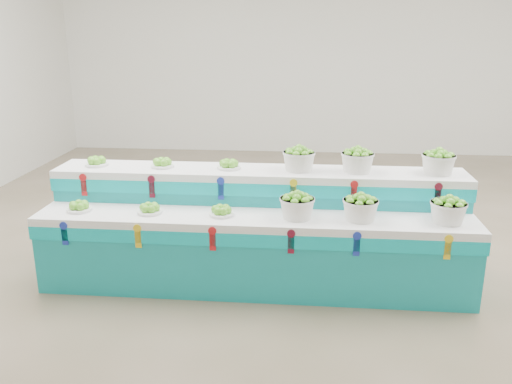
{
  "coord_description": "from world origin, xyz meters",
  "views": [
    {
      "loc": [
        -0.43,
        -5.25,
        2.29
      ],
      "look_at": [
        -0.84,
        -0.63,
        0.87
      ],
      "focal_mm": 37.31,
      "sensor_mm": 36.0,
      "label": 1
    }
  ],
  "objects_px": {
    "display_stand": "(256,229)",
    "basket_lower_left": "(297,205)",
    "plate_upper_mid": "(162,162)",
    "basket_upper_right": "(438,162)"
  },
  "relations": [
    {
      "from": "display_stand",
      "to": "basket_lower_left",
      "type": "distance_m",
      "value": 0.55
    },
    {
      "from": "basket_lower_left",
      "to": "plate_upper_mid",
      "type": "xyz_separation_m",
      "value": [
        -1.31,
        0.49,
        0.24
      ]
    },
    {
      "from": "display_stand",
      "to": "basket_lower_left",
      "type": "bearing_deg",
      "value": -32.46
    },
    {
      "from": "basket_lower_left",
      "to": "plate_upper_mid",
      "type": "relative_size",
      "value": 1.35
    },
    {
      "from": "display_stand",
      "to": "basket_upper_right",
      "type": "relative_size",
      "value": 12.86
    },
    {
      "from": "basket_upper_right",
      "to": "plate_upper_mid",
      "type": "bearing_deg",
      "value": 179.66
    },
    {
      "from": "basket_lower_left",
      "to": "basket_upper_right",
      "type": "relative_size",
      "value": 1.0
    },
    {
      "from": "plate_upper_mid",
      "to": "display_stand",
      "type": "bearing_deg",
      "value": -14.92
    },
    {
      "from": "display_stand",
      "to": "plate_upper_mid",
      "type": "relative_size",
      "value": 17.32
    },
    {
      "from": "display_stand",
      "to": "basket_upper_right",
      "type": "height_order",
      "value": "basket_upper_right"
    }
  ]
}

